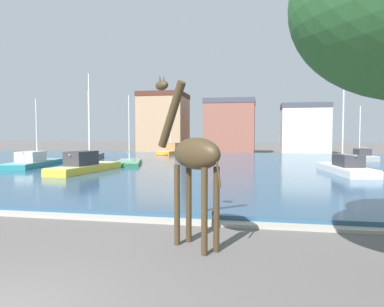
# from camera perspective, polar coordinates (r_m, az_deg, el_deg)

# --- Properties ---
(harbor_water) EXTENTS (78.28, 43.94, 0.28)m
(harbor_water) POSITION_cam_1_polar(r_m,az_deg,el_deg) (34.31, 3.33, -1.86)
(harbor_water) COLOR #2D5170
(harbor_water) RESTS_ON ground
(quay_edge_coping) EXTENTS (78.28, 0.50, 0.12)m
(quay_edge_coping) POSITION_cam_1_polar(r_m,az_deg,el_deg) (12.85, -9.94, -10.50)
(quay_edge_coping) COLOR #ADA89E
(quay_edge_coping) RESTS_ON ground
(giraffe_statue) EXTENTS (2.39, 2.05, 4.84)m
(giraffe_statue) POSITION_cam_1_polar(r_m,az_deg,el_deg) (9.44, 0.10, -0.54)
(giraffe_statue) COLOR #42331E
(giraffe_statue) RESTS_ON ground
(sailboat_yellow) EXTENTS (2.74, 8.56, 7.73)m
(sailboat_yellow) POSITION_cam_1_polar(r_m,az_deg,el_deg) (28.05, -16.32, -2.11)
(sailboat_yellow) COLOR gold
(sailboat_yellow) RESTS_ON ground
(sailboat_grey) EXTENTS (2.48, 6.11, 6.27)m
(sailboat_grey) POSITION_cam_1_polar(r_m,az_deg,el_deg) (43.20, 25.58, -0.60)
(sailboat_grey) COLOR #939399
(sailboat_grey) RESTS_ON ground
(sailboat_green) EXTENTS (3.92, 7.35, 6.82)m
(sailboat_green) POSITION_cam_1_polar(r_m,az_deg,el_deg) (34.33, -10.13, -1.55)
(sailboat_green) COLOR #236B42
(sailboat_green) RESTS_ON ground
(sailboat_teal) EXTENTS (3.47, 8.92, 6.29)m
(sailboat_teal) POSITION_cam_1_polar(r_m,az_deg,el_deg) (34.52, -23.91, -1.43)
(sailboat_teal) COLOR teal
(sailboat_teal) RESTS_ON ground
(sailboat_orange) EXTENTS (3.90, 6.63, 8.46)m
(sailboat_orange) POSITION_cam_1_polar(r_m,az_deg,el_deg) (50.76, -3.41, 0.27)
(sailboat_orange) COLOR orange
(sailboat_orange) RESTS_ON ground
(sailboat_white) EXTENTS (2.91, 8.81, 7.57)m
(sailboat_white) POSITION_cam_1_polar(r_m,az_deg,el_deg) (28.44, 23.27, -2.26)
(sailboat_white) COLOR white
(sailboat_white) RESTS_ON ground
(sailboat_navy) EXTENTS (4.14, 8.56, 8.05)m
(sailboat_navy) POSITION_cam_1_polar(r_m,az_deg,el_deg) (40.97, -16.46, -0.74)
(sailboat_navy) COLOR navy
(sailboat_navy) RESTS_ON ground
(mooring_bollard) EXTENTS (0.24, 0.24, 0.50)m
(mooring_bollard) POSITION_cam_1_polar(r_m,az_deg,el_deg) (11.95, 3.83, -10.57)
(mooring_bollard) COLOR #232326
(mooring_bollard) RESTS_ON ground
(townhouse_end_terrace) EXTENTS (7.79, 8.11, 10.32)m
(townhouse_end_terrace) POSITION_cam_1_polar(r_m,az_deg,el_deg) (61.47, -4.59, 4.98)
(townhouse_end_terrace) COLOR tan
(townhouse_end_terrace) RESTS_ON ground
(townhouse_wide_warehouse) EXTENTS (8.20, 7.46, 8.94)m
(townhouse_wide_warehouse) POSITION_cam_1_polar(r_m,az_deg,el_deg) (58.80, 6.22, 4.39)
(townhouse_wide_warehouse) COLOR #8E5142
(townhouse_wide_warehouse) RESTS_ON ground
(townhouse_corner_house) EXTENTS (7.48, 5.45, 8.05)m
(townhouse_corner_house) POSITION_cam_1_polar(r_m,az_deg,el_deg) (58.84, 17.90, 3.83)
(townhouse_corner_house) COLOR beige
(townhouse_corner_house) RESTS_ON ground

